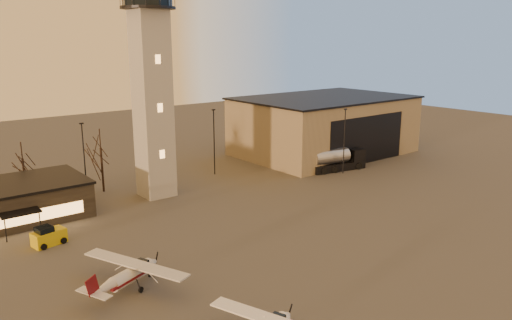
{
  "coord_description": "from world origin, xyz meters",
  "views": [
    {
      "loc": [
        -29.38,
        -28.45,
        20.47
      ],
      "look_at": [
        3.51,
        13.0,
        7.56
      ],
      "focal_mm": 35.0,
      "sensor_mm": 36.0,
      "label": 1
    }
  ],
  "objects_px": {
    "control_tower": "(151,72)",
    "fuel_truck": "(337,161)",
    "cessna_rear": "(133,276)",
    "hangar": "(324,125)",
    "service_cart": "(48,237)"
  },
  "relations": [
    {
      "from": "hangar",
      "to": "service_cart",
      "type": "bearing_deg",
      "value": -167.01
    },
    {
      "from": "fuel_truck",
      "to": "hangar",
      "type": "bearing_deg",
      "value": 64.41
    },
    {
      "from": "control_tower",
      "to": "hangar",
      "type": "xyz_separation_m",
      "value": [
        36.0,
        3.98,
        -11.17
      ]
    },
    {
      "from": "cessna_rear",
      "to": "hangar",
      "type": "bearing_deg",
      "value": 5.22
    },
    {
      "from": "cessna_rear",
      "to": "fuel_truck",
      "type": "xyz_separation_m",
      "value": [
        42.3,
        15.85,
        0.39
      ]
    },
    {
      "from": "control_tower",
      "to": "fuel_truck",
      "type": "bearing_deg",
      "value": -11.79
    },
    {
      "from": "fuel_truck",
      "to": "service_cart",
      "type": "bearing_deg",
      "value": -166.67
    },
    {
      "from": "hangar",
      "to": "fuel_truck",
      "type": "xyz_separation_m",
      "value": [
        -7.3,
        -9.97,
        -3.76
      ]
    },
    {
      "from": "hangar",
      "to": "cessna_rear",
      "type": "xyz_separation_m",
      "value": [
        -49.6,
        -25.82,
        -4.15
      ]
    },
    {
      "from": "fuel_truck",
      "to": "service_cart",
      "type": "relative_size",
      "value": 2.85
    },
    {
      "from": "hangar",
      "to": "service_cart",
      "type": "distance_m",
      "value": 54.03
    },
    {
      "from": "hangar",
      "to": "service_cart",
      "type": "xyz_separation_m",
      "value": [
        -52.47,
        -12.11,
        -4.39
      ]
    },
    {
      "from": "control_tower",
      "to": "service_cart",
      "type": "bearing_deg",
      "value": -153.73
    },
    {
      "from": "control_tower",
      "to": "service_cart",
      "type": "xyz_separation_m",
      "value": [
        -16.47,
        -8.13,
        -15.56
      ]
    },
    {
      "from": "control_tower",
      "to": "cessna_rear",
      "type": "relative_size",
      "value": 3.16
    }
  ]
}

